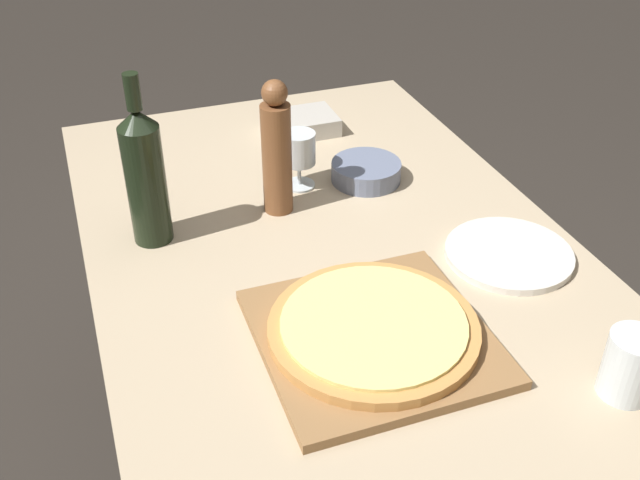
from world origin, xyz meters
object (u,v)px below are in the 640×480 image
object	(u,v)px
pizza	(373,327)
wine_glass	(299,151)
wine_bottle	(145,175)
small_bowl	(366,171)
pepper_mill	(277,151)

from	to	relation	value
pizza	wine_glass	world-z (taller)	wine_glass
wine_bottle	small_bowl	world-z (taller)	wine_bottle
wine_bottle	pepper_mill	world-z (taller)	wine_bottle
pizza	wine_bottle	distance (m)	0.52
pizza	small_bowl	bearing A→B (deg)	68.53
pizza	wine_glass	bearing A→B (deg)	84.74
wine_glass	wine_bottle	bearing A→B (deg)	-163.74
wine_bottle	small_bowl	xyz separation A→B (m)	(0.47, 0.07, -0.12)
pizza	wine_bottle	world-z (taller)	wine_bottle
wine_glass	pizza	bearing A→B (deg)	-95.26
wine_bottle	small_bowl	size ratio (longest dim) A/B	2.21
wine_bottle	wine_glass	world-z (taller)	wine_bottle
pizza	small_bowl	xyz separation A→B (m)	(0.19, 0.49, -0.01)
pizza	wine_bottle	bearing A→B (deg)	123.97
wine_bottle	small_bowl	bearing A→B (deg)	8.44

